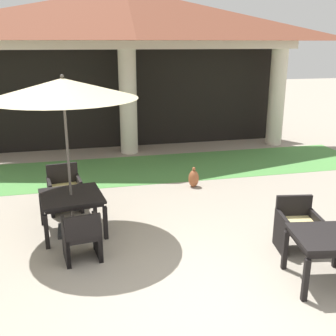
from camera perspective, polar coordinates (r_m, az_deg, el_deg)
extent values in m
plane|color=#9E9384|center=(5.55, 6.45, -18.51)|extent=(60.00, 60.00, 0.00)
cylinder|color=beige|center=(12.19, -5.64, 9.13)|extent=(0.52, 0.52, 3.04)
cylinder|color=beige|center=(13.68, 15.04, 9.51)|extent=(0.52, 0.52, 3.04)
cube|color=beige|center=(12.07, -5.87, 16.86)|extent=(10.42, 0.70, 0.24)
pyramid|color=brown|center=(12.09, -6.00, 20.70)|extent=(10.82, 2.72, 1.38)
cube|color=black|center=(13.07, -6.18, 9.66)|extent=(10.22, 0.16, 3.04)
cube|color=#519347|center=(10.81, -4.12, -0.15)|extent=(12.62, 2.55, 0.01)
cube|color=black|center=(5.97, 21.32, -8.97)|extent=(0.99, 0.99, 0.05)
cube|color=black|center=(6.00, 21.25, -9.54)|extent=(0.91, 0.91, 0.08)
cube|color=black|center=(5.70, 18.80, -14.71)|extent=(0.08, 0.08, 0.61)
cube|color=black|center=(6.33, 16.14, -11.06)|extent=(0.08, 0.08, 0.61)
cube|color=black|center=(6.88, 17.81, -7.81)|extent=(0.67, 0.63, 0.07)
cube|color=#E0CC7F|center=(6.86, 17.86, -7.36)|extent=(0.62, 0.58, 0.05)
cube|color=black|center=(7.00, 17.27, -5.23)|extent=(0.59, 0.16, 0.40)
cube|color=black|center=(7.03, 19.85, -8.41)|extent=(0.15, 0.54, 0.63)
cube|color=black|center=(6.83, 15.56, -8.74)|extent=(0.15, 0.54, 0.63)
cube|color=black|center=(6.88, 20.46, -10.18)|extent=(0.06, 0.06, 0.38)
cube|color=black|center=(6.69, 16.20, -10.57)|extent=(0.06, 0.06, 0.38)
cube|color=black|center=(7.27, 18.96, -8.49)|extent=(0.06, 0.06, 0.38)
cube|color=black|center=(7.09, 14.92, -8.79)|extent=(0.06, 0.06, 0.38)
cube|color=black|center=(7.26, -13.49, -3.85)|extent=(1.16, 1.16, 0.05)
cube|color=black|center=(7.28, -13.46, -4.25)|extent=(1.07, 1.07, 0.06)
cube|color=black|center=(6.93, -16.72, -8.60)|extent=(0.08, 0.08, 0.59)
cube|color=black|center=(7.03, -8.79, -7.63)|extent=(0.08, 0.08, 0.59)
cube|color=black|center=(7.82, -17.30, -5.63)|extent=(0.08, 0.08, 0.59)
cube|color=black|center=(7.91, -10.29, -4.82)|extent=(0.08, 0.08, 0.59)
cube|color=#2D2D2D|center=(7.51, -13.14, -8.44)|extent=(0.54, 0.54, 0.07)
cylinder|color=#4C4742|center=(7.08, -13.81, 0.47)|extent=(0.04, 0.04, 2.50)
cone|color=beige|center=(6.83, -14.58, 10.80)|extent=(2.42, 2.42, 0.32)
sphere|color=#4C4742|center=(6.81, -14.71, 12.40)|extent=(0.06, 0.06, 0.06)
cube|color=black|center=(6.44, -12.09, -9.12)|extent=(0.59, 0.57, 0.07)
cube|color=#E0CC7F|center=(6.42, -12.12, -8.64)|extent=(0.54, 0.53, 0.05)
cube|color=black|center=(6.14, -11.87, -8.18)|extent=(0.53, 0.13, 0.37)
cube|color=black|center=(6.46, -14.22, -10.02)|extent=(0.13, 0.51, 0.67)
cube|color=black|center=(6.51, -9.89, -9.47)|extent=(0.13, 0.51, 0.67)
cube|color=black|center=(6.72, -14.30, -10.26)|extent=(0.06, 0.06, 0.38)
cube|color=black|center=(6.77, -10.27, -9.75)|extent=(0.06, 0.06, 0.38)
cube|color=black|center=(6.33, -13.80, -12.07)|extent=(0.06, 0.06, 0.38)
cube|color=black|center=(6.38, -9.49, -11.50)|extent=(0.06, 0.06, 0.38)
cube|color=black|center=(8.29, -14.31, -3.11)|extent=(0.68, 0.64, 0.07)
cube|color=#E0CC7F|center=(8.27, -14.34, -2.72)|extent=(0.63, 0.59, 0.05)
cube|color=black|center=(8.46, -14.66, -0.86)|extent=(0.62, 0.14, 0.45)
cube|color=black|center=(8.35, -12.32, -3.48)|extent=(0.13, 0.57, 0.66)
cube|color=black|center=(8.30, -16.23, -3.92)|extent=(0.13, 0.57, 0.66)
cube|color=black|center=(8.17, -12.03, -4.99)|extent=(0.06, 0.06, 0.39)
cube|color=black|center=(8.12, -15.93, -5.43)|extent=(0.06, 0.06, 0.39)
cube|color=black|center=(8.64, -12.57, -3.77)|extent=(0.06, 0.06, 0.39)
cube|color=black|center=(8.59, -16.25, -4.18)|extent=(0.06, 0.06, 0.39)
ellipsoid|color=#9E5633|center=(9.45, 3.63, -1.49)|extent=(0.24, 0.24, 0.40)
sphere|color=#9E5633|center=(9.38, 3.65, -0.10)|extent=(0.08, 0.08, 0.08)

